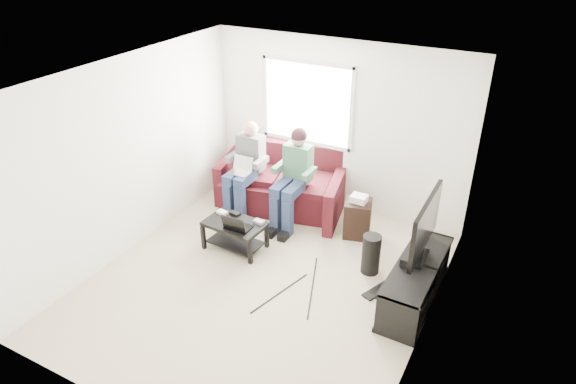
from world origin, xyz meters
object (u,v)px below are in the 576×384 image
at_px(tv_stand, 415,284).
at_px(tv, 425,226).
at_px(end_table, 358,217).
at_px(sofa, 281,186).
at_px(subwoofer, 371,254).
at_px(coffee_table, 235,229).

bearing_deg(tv_stand, tv, 91.47).
bearing_deg(end_table, tv, -39.01).
bearing_deg(sofa, tv_stand, -26.82).
bearing_deg(tv_stand, subwoofer, 157.24).
bearing_deg(tv, sofa, 155.02).
bearing_deg(tv_stand, sofa, 153.18).
bearing_deg(end_table, tv_stand, -41.91).
bearing_deg(tv_stand, coffee_table, -177.97).
height_order(tv_stand, end_table, end_table).
bearing_deg(coffee_table, subwoofer, 11.15).
relative_size(coffee_table, tv, 0.77).
relative_size(tv, end_table, 1.70).
relative_size(sofa, end_table, 3.43).
xyz_separation_m(sofa, tv, (2.49, -1.16, 0.63)).
distance_m(sofa, tv, 2.82).
distance_m(coffee_table, tv_stand, 2.49).
bearing_deg(coffee_table, tv_stand, 2.03).
relative_size(sofa, tv, 2.02).
height_order(sofa, tv_stand, sofa).
bearing_deg(subwoofer, sofa, 151.81).
xyz_separation_m(tv_stand, end_table, (-1.12, 1.00, 0.06)).
relative_size(coffee_table, subwoofer, 1.57).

